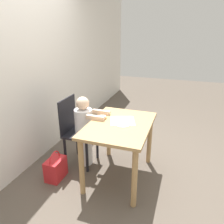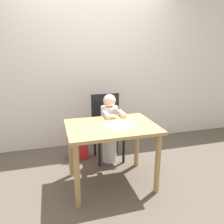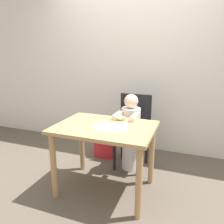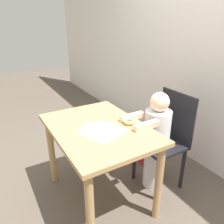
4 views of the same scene
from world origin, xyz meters
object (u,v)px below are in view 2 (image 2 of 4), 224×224
at_px(child_figure, 110,128).
at_px(handbag, 78,149).
at_px(donut, 112,116).
at_px(chair, 107,126).

bearing_deg(child_figure, handbag, 153.79).
relative_size(child_figure, handbag, 2.56).
relative_size(child_figure, donut, 8.64).
relative_size(chair, donut, 8.30).
relative_size(donut, handbag, 0.30).
distance_m(child_figure, handbag, 0.59).
distance_m(chair, child_figure, 0.12).
height_order(chair, donut, chair).
height_order(chair, handbag, chair).
relative_size(chair, child_figure, 0.96).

